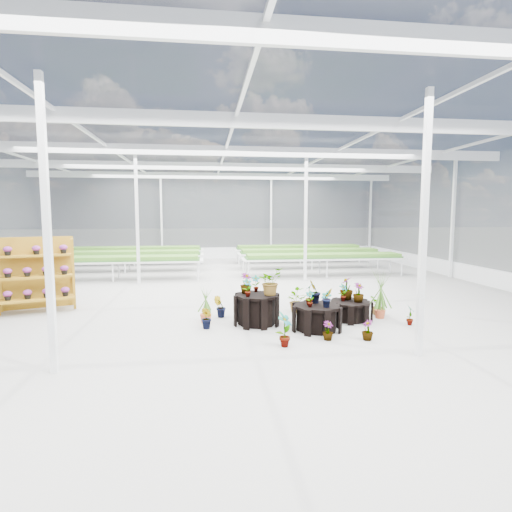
{
  "coord_description": "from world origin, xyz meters",
  "views": [
    {
      "loc": [
        -0.65,
        -10.31,
        2.45
      ],
      "look_at": [
        0.73,
        0.54,
        1.3
      ],
      "focal_mm": 28.0,
      "sensor_mm": 36.0,
      "label": 1
    }
  ],
  "objects": [
    {
      "name": "plinth_mid",
      "position": [
        1.66,
        -2.29,
        0.27
      ],
      "size": [
        1.18,
        1.18,
        0.54
      ],
      "primitive_type": "cylinder",
      "rotation": [
        0.0,
        0.0,
        0.16
      ],
      "color": "black",
      "rests_on": "ground"
    },
    {
      "name": "ground_plane",
      "position": [
        0.0,
        0.0,
        0.0
      ],
      "size": [
        24.0,
        24.0,
        0.0
      ],
      "primitive_type": "plane",
      "color": "gray",
      "rests_on": "ground"
    },
    {
      "name": "nursery_benches",
      "position": [
        0.0,
        7.2,
        0.42
      ],
      "size": [
        16.0,
        7.0,
        0.84
      ],
      "primitive_type": null,
      "color": "silver",
      "rests_on": "ground"
    },
    {
      "name": "greenhouse_shell",
      "position": [
        0.0,
        0.0,
        2.25
      ],
      "size": [
        18.0,
        24.0,
        4.5
      ],
      "primitive_type": null,
      "color": "white",
      "rests_on": "ground"
    },
    {
      "name": "steel_frame",
      "position": [
        0.0,
        0.0,
        2.25
      ],
      "size": [
        18.0,
        24.0,
        4.5
      ],
      "primitive_type": null,
      "color": "silver",
      "rests_on": "ground"
    },
    {
      "name": "shelf_rack",
      "position": [
        -4.87,
        0.22,
        0.93
      ],
      "size": [
        1.97,
        1.43,
        1.87
      ],
      "primitive_type": null,
      "rotation": [
        0.0,
        0.0,
        0.31
      ],
      "color": "#8F6413",
      "rests_on": "ground"
    },
    {
      "name": "nursery_plants",
      "position": [
        1.49,
        -1.5,
        0.53
      ],
      "size": [
        4.81,
        3.13,
        1.31
      ],
      "color": "#406F23",
      "rests_on": "ground"
    },
    {
      "name": "plinth_tall",
      "position": [
        0.46,
        -1.69,
        0.34
      ],
      "size": [
        1.17,
        1.17,
        0.68
      ],
      "primitive_type": "cylinder",
      "rotation": [
        0.0,
        0.0,
        0.19
      ],
      "color": "black",
      "rests_on": "ground"
    },
    {
      "name": "plinth_low",
      "position": [
        2.66,
        -1.59,
        0.22
      ],
      "size": [
        1.23,
        1.23,
        0.44
      ],
      "primitive_type": "cylinder",
      "rotation": [
        0.0,
        0.0,
        -0.32
      ],
      "color": "black",
      "rests_on": "ground"
    }
  ]
}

